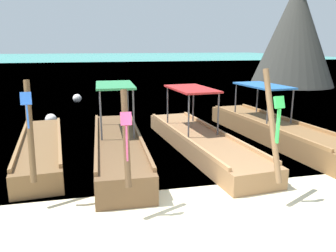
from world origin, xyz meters
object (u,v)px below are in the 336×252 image
karst_rock (296,35)px  mooring_buoy_near (51,119)px  mooring_buoy_far (77,98)px  longtail_boat_green_ribbon (201,141)px  longtail_boat_violet_ribbon (275,130)px  longtail_boat_pink_ribbon (118,147)px  longtail_boat_blue_ribbon (41,149)px

karst_rock → mooring_buoy_near: bearing=-149.9°
mooring_buoy_near → mooring_buoy_far: 5.46m
mooring_buoy_near → longtail_boat_green_ribbon: bearing=-43.1°
longtail_boat_violet_ribbon → mooring_buoy_near: bearing=152.4°
longtail_boat_pink_ribbon → mooring_buoy_near: (-2.33, 4.84, -0.14)m
longtail_boat_blue_ribbon → mooring_buoy_far: longtail_boat_blue_ribbon is taller
mooring_buoy_near → mooring_buoy_far: (0.86, 5.39, 0.01)m
longtail_boat_violet_ribbon → longtail_boat_pink_ribbon: bearing=-171.7°
longtail_boat_blue_ribbon → mooring_buoy_far: bearing=86.0°
karst_rock → longtail_boat_violet_ribbon: bearing=-124.4°
longtail_boat_blue_ribbon → longtail_boat_violet_ribbon: 7.56m
longtail_boat_blue_ribbon → longtail_boat_pink_ribbon: longtail_boat_blue_ribbon is taller
longtail_boat_violet_ribbon → karst_rock: 17.52m
longtail_boat_blue_ribbon → mooring_buoy_near: size_ratio=12.81×
longtail_boat_pink_ribbon → longtail_boat_violet_ribbon: longtail_boat_violet_ribbon is taller
longtail_boat_violet_ribbon → mooring_buoy_far: bearing=126.1°
longtail_boat_pink_ribbon → mooring_buoy_far: 10.34m
longtail_boat_violet_ribbon → mooring_buoy_far: (-6.87, 9.44, -0.11)m
longtail_boat_violet_ribbon → mooring_buoy_near: (-7.73, 4.05, -0.12)m
longtail_boat_blue_ribbon → longtail_boat_green_ribbon: 4.72m
longtail_boat_violet_ribbon → mooring_buoy_far: longtail_boat_violet_ribbon is taller
mooring_buoy_near → mooring_buoy_far: size_ratio=0.97×
longtail_boat_pink_ribbon → longtail_boat_green_ribbon: size_ratio=0.91×
longtail_boat_pink_ribbon → longtail_boat_green_ribbon: (2.56, 0.26, -0.06)m
mooring_buoy_near → mooring_buoy_far: mooring_buoy_far is taller
longtail_boat_violet_ribbon → mooring_buoy_near: longtail_boat_violet_ribbon is taller
longtail_boat_pink_ribbon → longtail_boat_blue_ribbon: bearing=166.2°
mooring_buoy_near → longtail_boat_violet_ribbon: bearing=-27.6°
longtail_boat_violet_ribbon → mooring_buoy_far: 11.68m
mooring_buoy_far → longtail_boat_violet_ribbon: bearing=-53.9°
longtail_boat_pink_ribbon → longtail_boat_green_ribbon: bearing=5.8°
longtail_boat_pink_ribbon → karst_rock: karst_rock is taller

